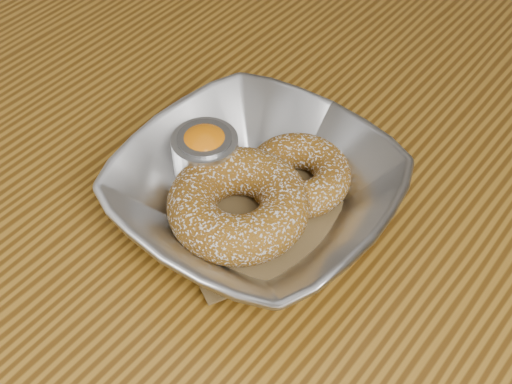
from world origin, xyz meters
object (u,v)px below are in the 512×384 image
Objects in this scene: serving_bowl at (256,194)px; donut_back at (298,175)px; ramekin at (206,156)px; table at (321,272)px; donut_front at (239,204)px.

donut_back is (0.01, 0.04, -0.00)m from serving_bowl.
table is at bearing 25.59° from ramekin.
serving_bowl reaches higher than donut_back.
donut_back is 0.77× the size of donut_front.
donut_front is (-0.02, -0.06, 0.00)m from donut_back.
donut_back is 1.59× the size of ramekin.
donut_back reaches higher than table.
ramekin is (-0.10, -0.05, 0.13)m from table.
ramekin reaches higher than serving_bowl.
serving_bowl is 3.94× the size of ramekin.
donut_front is at bearing -22.28° from ramekin.
donut_front is at bearing -104.47° from donut_back.
donut_front reaches higher than donut_back.
ramekin is at bearing 157.72° from donut_front.
donut_back is at bearing -162.98° from table.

